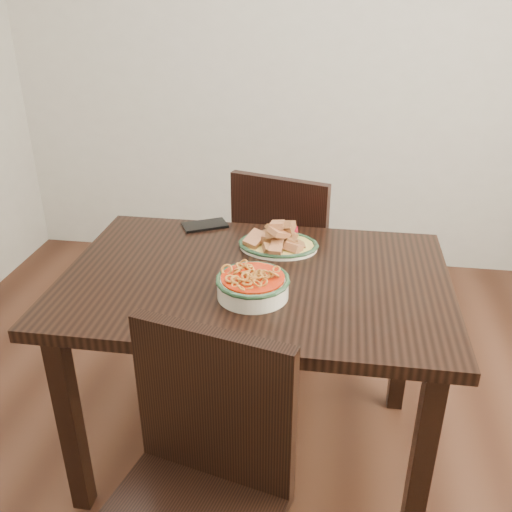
# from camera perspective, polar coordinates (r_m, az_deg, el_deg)

# --- Properties ---
(floor) EXTENTS (3.50, 3.50, 0.00)m
(floor) POSITION_cam_1_polar(r_m,az_deg,el_deg) (2.22, 1.67, -20.60)
(floor) COLOR #351B10
(floor) RESTS_ON ground
(wall_back) EXTENTS (3.50, 0.10, 2.60)m
(wall_back) POSITION_cam_1_polar(r_m,az_deg,el_deg) (3.27, 6.08, 20.73)
(wall_back) COLOR beige
(wall_back) RESTS_ON ground
(dining_table) EXTENTS (1.24, 0.83, 0.75)m
(dining_table) POSITION_cam_1_polar(r_m,az_deg,el_deg) (1.88, -0.09, -4.48)
(dining_table) COLOR black
(dining_table) RESTS_ON ground
(chair_far) EXTENTS (0.52, 0.52, 0.89)m
(chair_far) POSITION_cam_1_polar(r_m,az_deg,el_deg) (2.53, 3.14, 0.13)
(chair_far) COLOR black
(chair_far) RESTS_ON ground
(chair_near) EXTENTS (0.51, 0.51, 0.89)m
(chair_near) POSITION_cam_1_polar(r_m,az_deg,el_deg) (1.51, -5.94, -22.00)
(chair_near) COLOR black
(chair_near) RESTS_ON ground
(fish_plate) EXTENTS (0.27, 0.22, 0.11)m
(fish_plate) POSITION_cam_1_polar(r_m,az_deg,el_deg) (2.00, 2.27, 1.95)
(fish_plate) COLOR white
(fish_plate) RESTS_ON dining_table
(noodle_bowl) EXTENTS (0.22, 0.22, 0.08)m
(noodle_bowl) POSITION_cam_1_polar(r_m,az_deg,el_deg) (1.70, -0.32, -2.75)
(noodle_bowl) COLOR beige
(noodle_bowl) RESTS_ON dining_table
(smartphone) EXTENTS (0.19, 0.16, 0.01)m
(smartphone) POSITION_cam_1_polar(r_m,az_deg,el_deg) (2.20, -5.13, 3.09)
(smartphone) COLOR black
(smartphone) RESTS_ON dining_table
(napkin) EXTENTS (0.13, 0.11, 0.01)m
(napkin) POSITION_cam_1_polar(r_m,az_deg,el_deg) (2.12, 2.61, 2.36)
(napkin) COLOR maroon
(napkin) RESTS_ON dining_table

